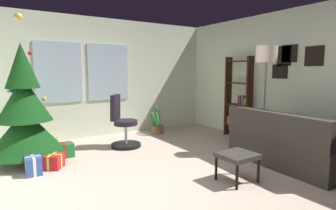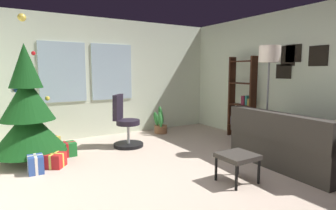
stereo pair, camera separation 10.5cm
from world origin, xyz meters
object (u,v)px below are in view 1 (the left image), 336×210
at_px(bookshelf, 238,103).
at_px(potted_plant, 157,124).
at_px(gift_box_green, 63,150).
at_px(gift_box_gold, 47,146).
at_px(footstool, 237,157).
at_px(holiday_tree, 25,114).
at_px(couch, 302,146).
at_px(gift_box_red, 52,161).
at_px(office_chair, 123,127).
at_px(floor_lamp, 266,62).
at_px(gift_box_blue, 33,165).

distance_m(bookshelf, potted_plant, 1.88).
bearing_deg(gift_box_green, gift_box_gold, 119.30).
xyz_separation_m(footstool, gift_box_gold, (-1.87, 2.64, -0.18)).
bearing_deg(potted_plant, holiday_tree, -166.92).
height_order(couch, gift_box_red, couch).
distance_m(couch, bookshelf, 1.88).
height_order(gift_box_red, office_chair, office_chair).
bearing_deg(gift_box_red, gift_box_gold, 85.66).
bearing_deg(potted_plant, office_chair, -150.91).
relative_size(gift_box_green, bookshelf, 0.18).
relative_size(gift_box_gold, floor_lamp, 0.19).
xyz_separation_m(gift_box_gold, bookshelf, (3.67, -0.97, 0.61)).
bearing_deg(potted_plant, floor_lamp, -70.04).
xyz_separation_m(gift_box_red, gift_box_green, (0.26, 0.47, 0.01)).
height_order(gift_box_blue, floor_lamp, floor_lamp).
height_order(couch, holiday_tree, holiday_tree).
bearing_deg(couch, footstool, 176.23).
height_order(gift_box_gold, bookshelf, bookshelf).
distance_m(gift_box_red, gift_box_blue, 0.28).
distance_m(holiday_tree, gift_box_red, 0.87).
height_order(gift_box_blue, potted_plant, potted_plant).
bearing_deg(gift_box_blue, couch, -27.35).
distance_m(gift_box_red, potted_plant, 2.71).
xyz_separation_m(couch, footstool, (-1.30, 0.09, 0.03)).
height_order(footstool, gift_box_green, footstool).
bearing_deg(couch, gift_box_green, 141.37).
xyz_separation_m(holiday_tree, bookshelf, (4.01, -0.63, -0.02)).
xyz_separation_m(holiday_tree, office_chair, (1.63, 0.02, -0.38)).
bearing_deg(office_chair, gift_box_red, -159.61).
bearing_deg(floor_lamp, gift_box_gold, 148.50).
bearing_deg(footstool, gift_box_red, 136.63).
height_order(gift_box_blue, office_chair, office_chair).
height_order(footstool, office_chair, office_chair).
bearing_deg(bookshelf, gift_box_green, 169.91).
relative_size(footstool, floor_lamp, 0.24).
distance_m(gift_box_green, potted_plant, 2.30).
relative_size(gift_box_red, floor_lamp, 0.20).
distance_m(couch, potted_plant, 3.13).
bearing_deg(bookshelf, footstool, -137.25).
distance_m(holiday_tree, bookshelf, 4.06).
xyz_separation_m(gift_box_blue, potted_plant, (2.72, 1.22, 0.08)).
height_order(bookshelf, potted_plant, bookshelf).
distance_m(holiday_tree, potted_plant, 2.87).
bearing_deg(couch, office_chair, 127.92).
height_order(holiday_tree, floor_lamp, holiday_tree).
distance_m(gift_box_green, gift_box_blue, 0.77).
distance_m(couch, gift_box_green, 3.81).
height_order(holiday_tree, potted_plant, holiday_tree).
relative_size(gift_box_gold, bookshelf, 0.21).
bearing_deg(gift_box_gold, holiday_tree, -135.10).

